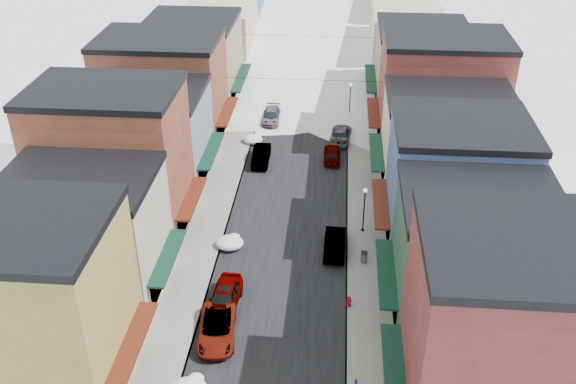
% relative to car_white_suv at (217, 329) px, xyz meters
% --- Properties ---
extents(road, '(10.00, 160.00, 0.01)m').
position_rel_car_white_suv_xyz_m(road, '(3.50, 51.71, -0.72)').
color(road, black).
rests_on(road, ground).
extents(sidewalk_left, '(3.20, 160.00, 0.15)m').
position_rel_car_white_suv_xyz_m(sidewalk_left, '(-3.10, 51.71, -0.65)').
color(sidewalk_left, gray).
rests_on(sidewalk_left, ground).
extents(sidewalk_right, '(3.20, 160.00, 0.15)m').
position_rel_car_white_suv_xyz_m(sidewalk_right, '(10.10, 51.71, -0.65)').
color(sidewalk_right, gray).
rests_on(sidewalk_right, ground).
extents(curb_left, '(0.10, 160.00, 0.15)m').
position_rel_car_white_suv_xyz_m(curb_left, '(-1.55, 51.71, -0.65)').
color(curb_left, slate).
rests_on(curb_left, ground).
extents(curb_right, '(0.10, 160.00, 0.15)m').
position_rel_car_white_suv_xyz_m(curb_right, '(8.55, 51.71, -0.65)').
color(curb_right, slate).
rests_on(curb_right, ground).
extents(bldg_l_yellow, '(11.30, 8.70, 11.50)m').
position_rel_car_white_suv_xyz_m(bldg_l_yellow, '(-9.69, -4.29, 5.04)').
color(bldg_l_yellow, '#A58B3D').
rests_on(bldg_l_yellow, ground).
extents(bldg_l_cream, '(11.30, 8.20, 9.50)m').
position_rel_car_white_suv_xyz_m(bldg_l_cream, '(-9.69, 4.21, 4.04)').
color(bldg_l_cream, beige).
rests_on(bldg_l_cream, ground).
extents(bldg_l_brick_near, '(12.30, 8.20, 12.50)m').
position_rel_car_white_suv_xyz_m(bldg_l_brick_near, '(-10.19, 12.21, 5.53)').
color(bldg_l_brick_near, brown).
rests_on(bldg_l_brick_near, ground).
extents(bldg_l_grayblue, '(11.30, 9.20, 9.00)m').
position_rel_car_white_suv_xyz_m(bldg_l_grayblue, '(-9.69, 20.71, 3.79)').
color(bldg_l_grayblue, '#7A89A3').
rests_on(bldg_l_grayblue, ground).
extents(bldg_l_brick_far, '(13.30, 9.20, 11.00)m').
position_rel_car_white_suv_xyz_m(bldg_l_brick_far, '(-10.69, 29.71, 4.78)').
color(bldg_l_brick_far, brown).
rests_on(bldg_l_brick_far, ground).
extents(bldg_l_tan, '(11.30, 11.20, 10.00)m').
position_rel_car_white_suv_xyz_m(bldg_l_tan, '(-9.69, 39.71, 4.28)').
color(bldg_l_tan, '#9C8166').
rests_on(bldg_l_tan, ground).
extents(bldg_r_brick_near, '(12.30, 9.20, 12.50)m').
position_rel_car_white_suv_xyz_m(bldg_r_brick_near, '(17.19, -5.29, 5.53)').
color(bldg_r_brick_near, maroon).
rests_on(bldg_r_brick_near, ground).
extents(bldg_r_green, '(11.30, 9.20, 9.50)m').
position_rel_car_white_suv_xyz_m(bldg_r_green, '(16.69, 3.71, 4.04)').
color(bldg_r_green, '#214632').
rests_on(bldg_r_green, ground).
extents(bldg_r_blue, '(11.30, 9.20, 10.50)m').
position_rel_car_white_suv_xyz_m(bldg_r_blue, '(16.69, 12.71, 4.54)').
color(bldg_r_blue, '#3B5586').
rests_on(bldg_r_blue, ground).
extents(bldg_r_cream, '(12.30, 9.20, 9.00)m').
position_rel_car_white_suv_xyz_m(bldg_r_cream, '(17.19, 21.71, 3.79)').
color(bldg_r_cream, '#EFE7C0').
rests_on(bldg_r_cream, ground).
extents(bldg_r_brick_far, '(13.30, 9.20, 11.50)m').
position_rel_car_white_suv_xyz_m(bldg_r_brick_far, '(17.69, 30.71, 5.03)').
color(bldg_r_brick_far, maroon).
rests_on(bldg_r_brick_far, ground).
extents(bldg_r_tan, '(11.30, 11.20, 9.50)m').
position_rel_car_white_suv_xyz_m(bldg_r_tan, '(16.69, 40.71, 4.03)').
color(bldg_r_tan, '#987763').
rests_on(bldg_r_tan, ground).
extents(overhead_cables, '(16.40, 15.04, 0.04)m').
position_rel_car_white_suv_xyz_m(overhead_cables, '(3.50, 39.21, 5.48)').
color(overhead_cables, black).
rests_on(overhead_cables, ground).
extents(car_white_suv, '(2.92, 5.42, 1.44)m').
position_rel_car_white_suv_xyz_m(car_white_suv, '(0.00, 0.00, 0.00)').
color(car_white_suv, silver).
rests_on(car_white_suv, ground).
extents(car_silver_sedan, '(2.27, 5.00, 1.66)m').
position_rel_car_white_suv_xyz_m(car_silver_sedan, '(0.00, 3.04, 0.11)').
color(car_silver_sedan, gray).
rests_on(car_silver_sedan, ground).
extents(car_dark_hatch, '(1.66, 4.59, 1.50)m').
position_rel_car_white_suv_xyz_m(car_dark_hatch, '(0.00, 24.81, 0.03)').
color(car_dark_hatch, black).
rests_on(car_dark_hatch, ground).
extents(car_silver_wagon, '(2.00, 4.81, 1.39)m').
position_rel_car_white_suv_xyz_m(car_silver_wagon, '(0.00, 34.49, -0.03)').
color(car_silver_wagon, gray).
rests_on(car_silver_wagon, ground).
extents(car_green_sedan, '(1.73, 4.73, 1.55)m').
position_rel_car_white_suv_xyz_m(car_green_sedan, '(7.58, 10.36, 0.05)').
color(car_green_sedan, black).
rests_on(car_green_sedan, ground).
extents(car_gray_suv, '(1.74, 4.19, 1.42)m').
position_rel_car_white_suv_xyz_m(car_gray_suv, '(7.00, 25.89, -0.01)').
color(car_gray_suv, gray).
rests_on(car_gray_suv, ground).
extents(car_black_sedan, '(2.50, 5.20, 1.46)m').
position_rel_car_white_suv_xyz_m(car_black_sedan, '(7.80, 30.51, 0.01)').
color(car_black_sedan, black).
rests_on(car_black_sedan, ground).
extents(car_lane_silver, '(2.52, 4.90, 1.60)m').
position_rel_car_white_suv_xyz_m(car_lane_silver, '(1.86, 48.30, 0.08)').
color(car_lane_silver, '#ABAEB3').
rests_on(car_lane_silver, ground).
extents(car_lane_white, '(3.56, 6.38, 1.69)m').
position_rel_car_white_suv_xyz_m(car_lane_white, '(5.70, 61.62, 0.12)').
color(car_lane_white, white).
rests_on(car_lane_white, ground).
extents(fire_hydrant, '(0.48, 0.36, 0.82)m').
position_rel_car_white_suv_xyz_m(fire_hydrant, '(8.70, 3.69, -0.20)').
color(fire_hydrant, '#B00919').
rests_on(fire_hydrant, sidewalk_right).
extents(trash_can, '(0.55, 0.55, 0.93)m').
position_rel_car_white_suv_xyz_m(trash_can, '(9.85, 8.88, -0.10)').
color(trash_can, '#5C5E61').
rests_on(trash_can, sidewalk_right).
extents(streetlamp_near, '(0.33, 0.33, 4.02)m').
position_rel_car_white_suv_xyz_m(streetlamp_near, '(9.84, 13.26, 1.96)').
color(streetlamp_near, black).
rests_on(streetlamp_near, sidewalk_right).
extents(streetlamp_far, '(0.35, 0.35, 4.16)m').
position_rel_car_white_suv_xyz_m(streetlamp_far, '(8.70, 36.05, 2.05)').
color(streetlamp_far, black).
rests_on(streetlamp_far, sidewalk_right).
extents(planter_far, '(0.44, 0.44, 0.64)m').
position_rel_car_white_suv_xyz_m(planter_far, '(11.02, 0.18, -0.25)').
color(planter_far, '#295B2D').
rests_on(planter_far, sidewalk_right).
extents(snow_pile_mid, '(2.25, 2.58, 0.95)m').
position_rel_car_white_suv_xyz_m(snow_pile_mid, '(-0.78, 10.21, -0.27)').
color(snow_pile_mid, white).
rests_on(snow_pile_mid, ground).
extents(snow_pile_far, '(2.09, 2.49, 0.89)m').
position_rel_car_white_suv_xyz_m(snow_pile_far, '(-1.38, 29.09, -0.30)').
color(snow_pile_far, white).
rests_on(snow_pile_far, ground).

